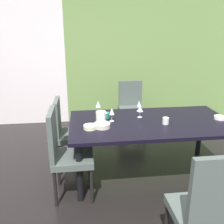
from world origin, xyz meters
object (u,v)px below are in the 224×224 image
at_px(chair_left_near, 65,151).
at_px(wine_glass_center, 139,104).
at_px(serving_bowl_right, 220,118).
at_px(chair_head_near, 208,209).
at_px(cup_north, 107,115).
at_px(wine_glass_near_window, 112,112).
at_px(serving_bowl_near_shelf, 90,127).
at_px(dining_table, 150,127).
at_px(wine_glass_left, 98,104).
at_px(cup_rear, 166,121).
at_px(chair_left_far, 68,130).
at_px(pitcher_east, 101,117).
at_px(chair_head_far, 131,105).
at_px(serving_bowl_south, 102,125).
at_px(wine_glass_corner, 140,109).

height_order(chair_left_near, wine_glass_center, chair_left_near).
bearing_deg(wine_glass_center, serving_bowl_right, -24.80).
height_order(chair_head_near, cup_north, chair_head_near).
bearing_deg(wine_glass_near_window, serving_bowl_near_shelf, -141.99).
height_order(dining_table, cup_north, cup_north).
bearing_deg(wine_glass_left, chair_head_near, -69.38).
bearing_deg(cup_rear, wine_glass_left, 147.57).
xyz_separation_m(chair_left_far, wine_glass_near_window, (0.56, -0.25, 0.32)).
height_order(chair_head_near, pitcher_east, chair_head_near).
distance_m(chair_head_near, pitcher_east, 1.57).
bearing_deg(chair_head_far, chair_left_near, 57.53).
distance_m(chair_head_near, cup_rear, 1.30).
distance_m(wine_glass_left, serving_bowl_south, 0.51).
bearing_deg(serving_bowl_right, chair_head_near, -121.66).
height_order(wine_glass_near_window, wine_glass_center, wine_glass_near_window).
xyz_separation_m(dining_table, wine_glass_corner, (-0.10, 0.16, 0.18)).
bearing_deg(dining_table, cup_rear, -39.19).
relative_size(chair_head_far, cup_rear, 11.57).
xyz_separation_m(serving_bowl_right, pitcher_east, (-1.49, 0.05, 0.05)).
bearing_deg(chair_head_far, wine_glass_left, 57.01).
xyz_separation_m(dining_table, chair_left_near, (-1.04, -0.31, -0.11)).
height_order(dining_table, serving_bowl_near_shelf, serving_bowl_near_shelf).
height_order(chair_left_near, serving_bowl_near_shelf, chair_left_near).
relative_size(serving_bowl_south, pitcher_east, 1.32).
bearing_deg(chair_head_near, wine_glass_left, 110.62).
xyz_separation_m(chair_head_near, wine_glass_left, (-0.66, 1.76, 0.29)).
xyz_separation_m(dining_table, wine_glass_center, (-0.06, 0.40, 0.17)).
relative_size(wine_glass_left, pitcher_east, 1.22).
distance_m(chair_left_near, wine_glass_left, 0.85).
bearing_deg(dining_table, wine_glass_left, 149.33).
height_order(dining_table, chair_head_near, chair_head_near).
bearing_deg(pitcher_east, wine_glass_corner, 15.68).
distance_m(chair_left_far, pitcher_east, 0.58).
height_order(chair_head_far, chair_head_near, chair_head_near).
relative_size(chair_head_far, serving_bowl_near_shelf, 6.25).
relative_size(chair_left_far, serving_bowl_near_shelf, 6.40).
bearing_deg(chair_head_far, wine_glass_corner, 83.41).
distance_m(chair_head_far, wine_glass_left, 1.26).
bearing_deg(wine_glass_corner, chair_head_far, 83.41).
xyz_separation_m(dining_table, chair_left_far, (-1.03, 0.31, -0.12)).
relative_size(chair_left_far, chair_head_near, 0.92).
xyz_separation_m(chair_left_near, wine_glass_corner, (0.94, 0.47, 0.29)).
distance_m(chair_left_far, chair_head_near, 2.02).
xyz_separation_m(serving_bowl_right, cup_north, (-1.41, 0.21, 0.02)).
bearing_deg(chair_left_near, pitcher_east, 127.37).
xyz_separation_m(cup_rear, pitcher_east, (-0.76, 0.13, 0.03)).
distance_m(serving_bowl_right, serving_bowl_near_shelf, 1.64).
relative_size(wine_glass_corner, pitcher_east, 1.02).
height_order(chair_left_far, serving_bowl_near_shelf, chair_left_far).
distance_m(wine_glass_corner, serving_bowl_right, 1.01).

